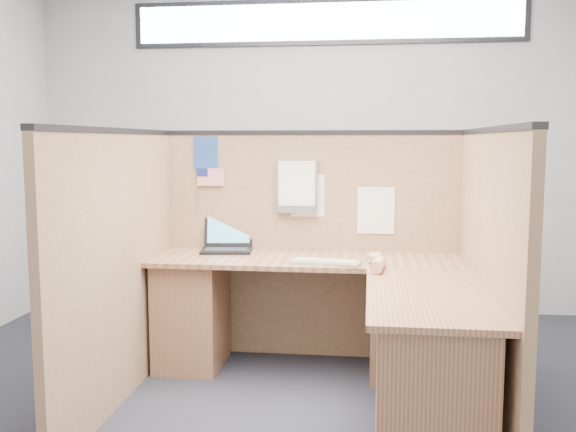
# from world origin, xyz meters

# --- Properties ---
(floor) EXTENTS (5.00, 5.00, 0.00)m
(floor) POSITION_xyz_m (0.00, 0.00, 0.00)
(floor) COLOR black
(floor) RESTS_ON ground
(wall_back) EXTENTS (5.00, 0.00, 5.00)m
(wall_back) POSITION_xyz_m (0.00, 2.25, 1.40)
(wall_back) COLOR #A0A3A6
(wall_back) RESTS_ON floor
(wall_front) EXTENTS (5.00, 0.00, 5.00)m
(wall_front) POSITION_xyz_m (0.00, -2.25, 1.40)
(wall_front) COLOR #A0A3A6
(wall_front) RESTS_ON floor
(clerestory_window) EXTENTS (3.30, 0.04, 0.38)m
(clerestory_window) POSITION_xyz_m (0.00, 2.23, 2.45)
(clerestory_window) COLOR #232328
(clerestory_window) RESTS_ON wall_back
(cubicle_partitions) EXTENTS (2.06, 1.83, 1.53)m
(cubicle_partitions) POSITION_xyz_m (0.00, 0.43, 0.77)
(cubicle_partitions) COLOR brown
(cubicle_partitions) RESTS_ON floor
(l_desk) EXTENTS (1.95, 1.75, 0.73)m
(l_desk) POSITION_xyz_m (0.18, 0.29, 0.39)
(l_desk) COLOR brown
(l_desk) RESTS_ON floor
(laptop) EXTENTS (0.35, 0.35, 0.24)m
(laptop) POSITION_xyz_m (-0.55, 0.89, 0.79)
(laptop) COLOR black
(laptop) RESTS_ON l_desk
(keyboard) EXTENTS (0.43, 0.21, 0.03)m
(keyboard) POSITION_xyz_m (0.13, 0.48, 0.74)
(keyboard) COLOR gray
(keyboard) RESTS_ON l_desk
(mouse) EXTENTS (0.12, 0.09, 0.04)m
(mouse) POSITION_xyz_m (0.42, 0.53, 0.75)
(mouse) COLOR #BCBCC1
(mouse) RESTS_ON l_desk
(hand_forearm) EXTENTS (0.11, 0.37, 0.08)m
(hand_forearm) POSITION_xyz_m (0.43, 0.40, 0.77)
(hand_forearm) COLOR tan
(hand_forearm) RESTS_ON l_desk
(blue_poster) EXTENTS (0.17, 0.01, 0.22)m
(blue_poster) POSITION_xyz_m (-0.72, 0.97, 1.38)
(blue_poster) COLOR #1F4192
(blue_poster) RESTS_ON cubicle_partitions
(american_flag) EXTENTS (0.19, 0.01, 0.32)m
(american_flag) POSITION_xyz_m (-0.70, 0.96, 1.21)
(american_flag) COLOR olive
(american_flag) RESTS_ON cubicle_partitions
(file_holder) EXTENTS (0.27, 0.05, 0.35)m
(file_holder) POSITION_xyz_m (-0.09, 0.94, 1.16)
(file_holder) COLOR slate
(file_holder) RESTS_ON cubicle_partitions
(paper_left) EXTENTS (0.22, 0.02, 0.28)m
(paper_left) POSITION_xyz_m (-0.03, 0.97, 1.10)
(paper_left) COLOR white
(paper_left) RESTS_ON cubicle_partitions
(paper_right) EXTENTS (0.24, 0.00, 0.31)m
(paper_right) POSITION_xyz_m (0.43, 0.97, 1.00)
(paper_right) COLOR white
(paper_right) RESTS_ON cubicle_partitions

